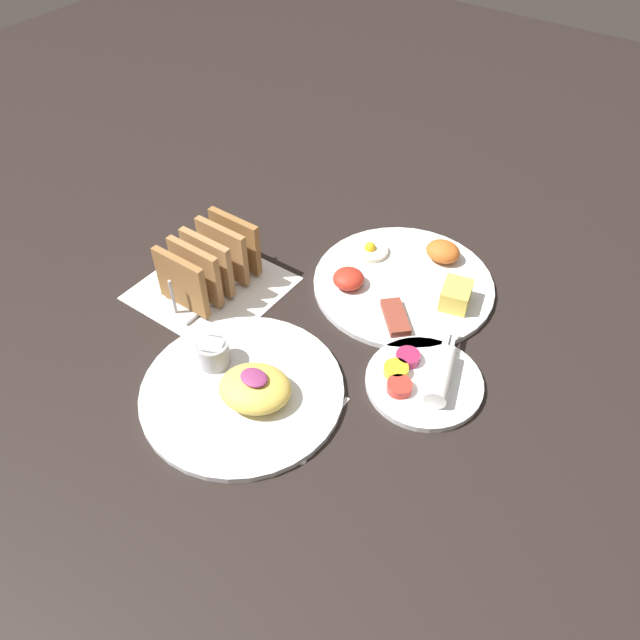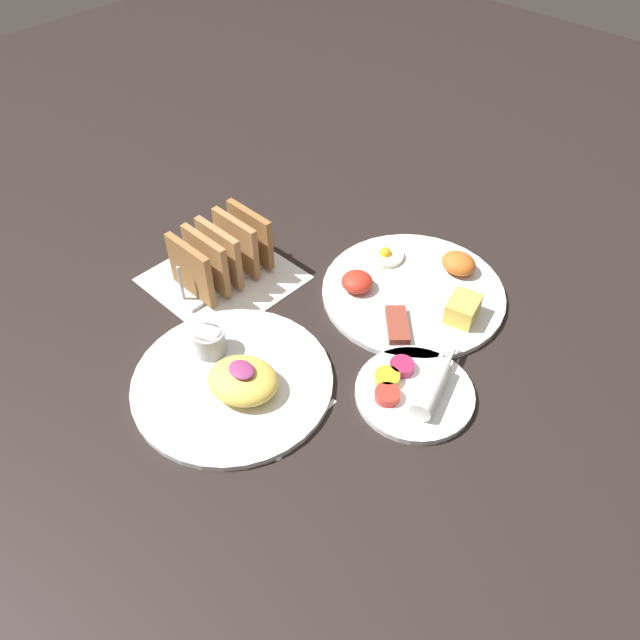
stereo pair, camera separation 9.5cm
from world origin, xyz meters
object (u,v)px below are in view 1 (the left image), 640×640
(plate_breakfast, at_px, (405,281))
(plate_condiments, at_px, (425,379))
(toast_rack, at_px, (210,264))
(plate_foreground, at_px, (243,387))

(plate_breakfast, height_order, plate_condiments, plate_breakfast)
(plate_breakfast, height_order, toast_rack, toast_rack)
(plate_breakfast, bearing_deg, plate_condiments, -52.38)
(plate_breakfast, xyz_separation_m, plate_condiments, (0.13, -0.17, 0.00))
(plate_foreground, relative_size, toast_rack, 1.62)
(plate_breakfast, distance_m, plate_condiments, 0.21)
(plate_condiments, height_order, plate_foreground, plate_foreground)
(plate_condiments, xyz_separation_m, plate_foreground, (-0.20, -0.16, 0.00))
(plate_foreground, bearing_deg, plate_breakfast, 78.08)
(toast_rack, bearing_deg, plate_condiments, 3.32)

